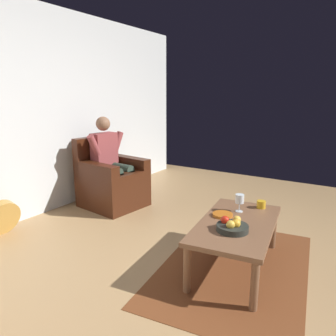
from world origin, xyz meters
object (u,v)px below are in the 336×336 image
object	(u,v)px
armchair	(111,182)
decorative_dish	(223,215)
wine_glass_near	(240,200)
fruit_bowl	(232,226)
candle_jar	(261,204)
person_seated	(111,159)
coffee_table	(237,228)
guitar	(1,214)

from	to	relation	value
armchair	decorative_dish	distance (m)	1.97
decorative_dish	wine_glass_near	bearing A→B (deg)	154.95
fruit_bowl	candle_jar	size ratio (longest dim) A/B	3.08
person_seated	decorative_dish	xyz separation A→B (m)	(0.57, 1.87, -0.21)
armchair	coffee_table	world-z (taller)	armchair
decorative_dish	guitar	bearing A→B (deg)	-70.80
wine_glass_near	decorative_dish	xyz separation A→B (m)	(0.19, -0.09, -0.11)
decorative_dish	person_seated	bearing A→B (deg)	-106.88
candle_jar	person_seated	bearing A→B (deg)	-94.66
guitar	decorative_dish	bearing A→B (deg)	109.20
coffee_table	guitar	size ratio (longest dim) A/B	1.20
fruit_bowl	wine_glass_near	bearing A→B (deg)	-166.79
coffee_table	guitar	xyz separation A→B (m)	(0.72, -2.43, -0.15)
person_seated	guitar	xyz separation A→B (m)	(1.36, -0.39, -0.43)
wine_glass_near	decorative_dish	bearing A→B (deg)	-25.05
guitar	armchair	bearing A→B (deg)	164.31
armchair	guitar	bearing A→B (deg)	-9.07
coffee_table	fruit_bowl	size ratio (longest dim) A/B	4.68
guitar	fruit_bowl	xyz separation A→B (m)	(-0.53, 2.45, 0.24)
person_seated	guitar	bearing A→B (deg)	-9.42
coffee_table	fruit_bowl	xyz separation A→B (m)	(0.19, 0.03, 0.09)
guitar	wine_glass_near	bearing A→B (deg)	112.53
armchair	candle_jar	xyz separation A→B (m)	(0.17, 2.12, 0.13)
fruit_bowl	decorative_dish	bearing A→B (deg)	-143.10
coffee_table	wine_glass_near	bearing A→B (deg)	-163.70
armchair	decorative_dish	bearing A→B (deg)	79.80
wine_glass_near	decorative_dish	world-z (taller)	wine_glass_near
coffee_table	wine_glass_near	world-z (taller)	wine_glass_near
fruit_bowl	candle_jar	xyz separation A→B (m)	(-0.65, 0.04, -0.00)
guitar	candle_jar	size ratio (longest dim) A/B	12.04
guitar	decorative_dish	distance (m)	2.41
armchair	candle_jar	bearing A→B (deg)	91.95
wine_glass_near	decorative_dish	distance (m)	0.23
decorative_dish	armchair	bearing A→B (deg)	-106.83
decorative_dish	fruit_bowl	bearing A→B (deg)	36.90
coffee_table	guitar	world-z (taller)	guitar
person_seated	wine_glass_near	bearing A→B (deg)	85.62
fruit_bowl	candle_jar	bearing A→B (deg)	176.22
coffee_table	candle_jar	world-z (taller)	candle_jar
person_seated	candle_jar	bearing A→B (deg)	91.96
guitar	wine_glass_near	distance (m)	2.57
person_seated	coffee_table	xyz separation A→B (m)	(0.64, 2.04, -0.28)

